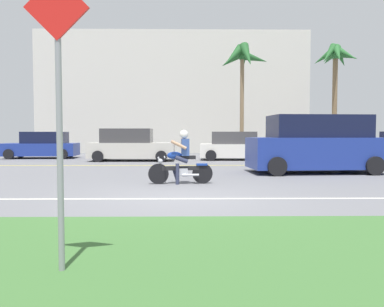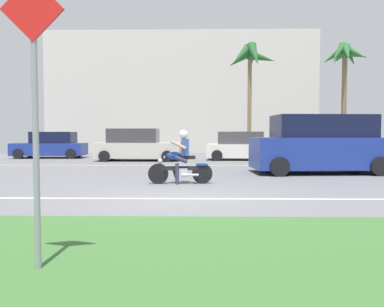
% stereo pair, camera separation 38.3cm
% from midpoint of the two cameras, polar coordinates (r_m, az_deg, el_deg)
% --- Properties ---
extents(ground, '(56.00, 30.00, 0.04)m').
position_cam_midpoint_polar(ground, '(11.51, -0.40, -4.15)').
color(ground, slate).
extents(grass_median, '(56.00, 3.80, 0.06)m').
position_cam_midpoint_polar(grass_median, '(4.54, -2.89, -14.66)').
color(grass_median, '#3D6B33').
rests_on(grass_median, ground).
extents(lane_line_near, '(50.40, 0.12, 0.01)m').
position_cam_midpoint_polar(lane_line_near, '(8.40, -0.98, -6.65)').
color(lane_line_near, silver).
rests_on(lane_line_near, ground).
extents(lane_line_far, '(50.40, 0.12, 0.01)m').
position_cam_midpoint_polar(lane_line_far, '(17.07, 0.11, -1.75)').
color(lane_line_far, yellow).
rests_on(lane_line_far, ground).
extents(motorcyclist, '(1.80, 0.59, 1.51)m').
position_cam_midpoint_polar(motorcyclist, '(10.81, -0.63, -1.12)').
color(motorcyclist, black).
rests_on(motorcyclist, ground).
extents(suv_nearby, '(4.94, 2.38, 2.05)m').
position_cam_midpoint_polar(suv_nearby, '(14.45, 19.10, 1.16)').
color(suv_nearby, navy).
rests_on(suv_nearby, ground).
extents(parked_car_0, '(4.09, 2.06, 1.50)m').
position_cam_midpoint_polar(parked_car_0, '(23.66, -19.63, 1.09)').
color(parked_car_0, navy).
rests_on(parked_car_0, ground).
extents(parked_car_1, '(4.37, 2.03, 1.66)m').
position_cam_midpoint_polar(parked_car_1, '(20.24, -7.55, 1.13)').
color(parked_car_1, beige).
rests_on(parked_car_1, ground).
extents(parked_car_2, '(4.14, 2.20, 1.50)m').
position_cam_midpoint_polar(parked_car_2, '(20.75, 8.10, 0.99)').
color(parked_car_2, white).
rests_on(parked_car_2, ground).
extents(parked_car_3, '(4.10, 1.98, 1.53)m').
position_cam_midpoint_polar(parked_car_3, '(22.95, 19.79, 1.06)').
color(parked_car_3, white).
rests_on(parked_car_3, ground).
extents(palm_tree_0, '(3.18, 3.30, 6.87)m').
position_cam_midpoint_polar(palm_tree_0, '(24.47, 8.92, 13.17)').
color(palm_tree_0, '#846B4C').
rests_on(palm_tree_0, ground).
extents(palm_tree_1, '(2.80, 2.89, 6.94)m').
position_cam_midpoint_polar(palm_tree_1, '(26.14, 22.03, 12.40)').
color(palm_tree_1, brown).
rests_on(palm_tree_1, ground).
extents(street_sign, '(0.62, 0.06, 2.91)m').
position_cam_midpoint_polar(street_sign, '(4.03, -19.63, 7.76)').
color(street_sign, gray).
rests_on(street_sign, ground).
extents(building_far, '(19.45, 4.00, 8.69)m').
position_cam_midpoint_polar(building_far, '(29.59, -1.12, 8.66)').
color(building_far, beige).
rests_on(building_far, ground).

